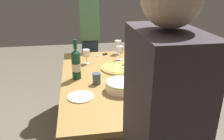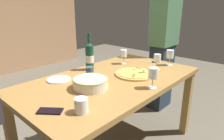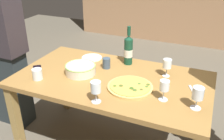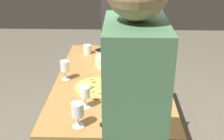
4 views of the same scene
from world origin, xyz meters
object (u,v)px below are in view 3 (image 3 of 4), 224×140
(wine_glass_near_pizza, at_px, (164,86))
(pizza_knife, at_px, (194,93))
(cup_amber, at_px, (37,74))
(wine_glass_far_left, at_px, (198,94))
(wine_glass_far_right, at_px, (167,65))
(cell_phone, at_px, (37,69))
(dining_table, at_px, (112,87))
(wine_bottle, at_px, (128,50))
(wine_glass_by_bottle, at_px, (96,88))
(pizza, at_px, (130,87))
(side_plate, at_px, (92,58))
(person_guest_left, at_px, (4,50))
(serving_bowl, at_px, (81,69))
(cup_ceramic, at_px, (106,63))

(wine_glass_near_pizza, xyz_separation_m, pizza_knife, (0.19, 0.17, -0.10))
(cup_amber, bearing_deg, wine_glass_far_left, 3.66)
(wine_glass_far_right, xyz_separation_m, cup_amber, (-0.96, -0.47, -0.06))
(cup_amber, bearing_deg, wine_glass_far_right, 26.04)
(cell_phone, relative_size, pizza_knife, 0.82)
(dining_table, bearing_deg, wine_bottle, 85.07)
(wine_glass_by_bottle, bearing_deg, wine_glass_far_right, 57.75)
(wine_bottle, height_order, cup_amber, wine_bottle)
(pizza, height_order, wine_glass_by_bottle, wine_glass_by_bottle)
(wine_glass_near_pizza, height_order, pizza_knife, wine_glass_near_pizza)
(wine_glass_near_pizza, xyz_separation_m, side_plate, (-0.81, 0.46, -0.11))
(pizza_knife, relative_size, person_guest_left, 0.11)
(wine_glass_near_pizza, xyz_separation_m, cell_phone, (-1.14, 0.04, -0.11))
(wine_bottle, bearing_deg, cup_amber, -135.09)
(pizza, relative_size, person_guest_left, 0.21)
(wine_glass_far_left, bearing_deg, pizza, 170.70)
(wine_glass_near_pizza, bearing_deg, pizza, 166.85)
(wine_glass_near_pizza, bearing_deg, pizza_knife, 42.01)
(wine_glass_near_pizza, height_order, cell_phone, wine_glass_near_pizza)
(pizza, distance_m, wine_glass_far_right, 0.38)
(wine_glass_far_left, height_order, cup_amber, wine_glass_far_left)
(pizza_knife, bearing_deg, serving_bowl, -177.36)
(dining_table, xyz_separation_m, wine_glass_far_right, (0.41, 0.21, 0.20))
(dining_table, distance_m, wine_glass_far_left, 0.74)
(wine_glass_near_pizza, bearing_deg, side_plate, 150.32)
(wine_glass_by_bottle, bearing_deg, side_plate, 119.60)
(wine_bottle, relative_size, side_plate, 1.82)
(dining_table, xyz_separation_m, pizza_knife, (0.66, 0.01, 0.10))
(person_guest_left, bearing_deg, pizza, -4.61)
(dining_table, distance_m, serving_bowl, 0.31)
(serving_bowl, bearing_deg, person_guest_left, 179.60)
(wine_glass_far_right, bearing_deg, wine_bottle, 164.03)
(dining_table, height_order, side_plate, side_plate)
(wine_glass_far_left, bearing_deg, dining_table, 165.19)
(serving_bowl, distance_m, person_guest_left, 0.85)
(wine_bottle, distance_m, wine_glass_near_pizza, 0.65)
(wine_glass_far_left, bearing_deg, side_plate, 155.14)
(cell_phone, bearing_deg, serving_bowl, 153.45)
(serving_bowl, xyz_separation_m, wine_glass_far_right, (0.68, 0.24, 0.06))
(wine_glass_by_bottle, xyz_separation_m, person_guest_left, (-1.16, 0.35, -0.03))
(wine_bottle, height_order, wine_glass_far_left, wine_bottle)
(serving_bowl, relative_size, cup_amber, 2.93)
(serving_bowl, bearing_deg, dining_table, 6.99)
(serving_bowl, relative_size, cell_phone, 1.83)
(person_guest_left, bearing_deg, cup_ceramic, 8.68)
(dining_table, bearing_deg, pizza, -27.46)
(serving_bowl, bearing_deg, cell_phone, -167.72)
(pizza, relative_size, cup_ceramic, 3.72)
(wine_glass_far_right, distance_m, cup_amber, 1.07)
(cup_ceramic, bearing_deg, pizza, -38.78)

